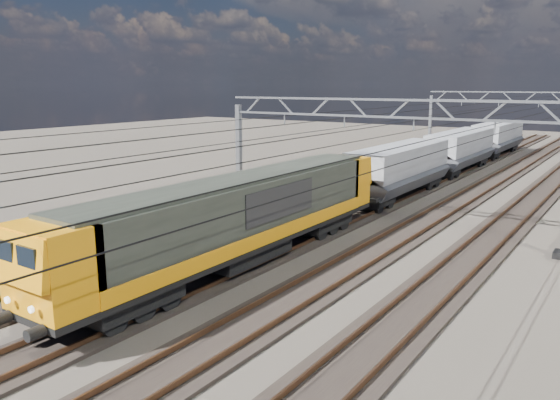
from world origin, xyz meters
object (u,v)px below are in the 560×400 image
Objects in this scene: catenary_gantry_far at (517,122)px; trackside_cabinet at (88,241)px; catenary_gantry_mid at (376,158)px; hopper_wagon_lead at (400,167)px; hopper_wagon_third at (498,136)px; hopper_wagon_mid at (460,148)px; locomotive at (242,215)px.

catenary_gantry_far is 49.52m from trackside_cabinet.
trackside_cabinet is at bearing -99.19° from catenary_gantry_far.
catenary_gantry_mid reaches higher than trackside_cabinet.
catenary_gantry_far reaches higher than hopper_wagon_lead.
catenary_gantry_mid is 36.00m from catenary_gantry_far.
catenary_gantry_far is 2.75m from hopper_wagon_third.
hopper_wagon_lead is at bearing -90.00° from hopper_wagon_third.
hopper_wagon_third is at bearing 106.14° from trackside_cabinet.
catenary_gantry_far is 27.66m from hopper_wagon_lead.
trackside_cabinet is (-5.89, -21.26, -1.20)m from hopper_wagon_lead.
hopper_wagon_mid is 1.00× the size of hopper_wagon_third.
catenary_gantry_far is 13.59m from hopper_wagon_mid.
catenary_gantry_far is at bearing 90.00° from catenary_gantry_mid.
catenary_gantry_mid reaches higher than hopper_wagon_mid.
hopper_wagon_lead is at bearing -94.15° from catenary_gantry_far.
catenary_gantry_far is at bearing 87.47° from locomotive.
catenary_gantry_mid is 15.31m from trackside_cabinet.
locomotive is (-2.00, -9.23, -1.58)m from catenary_gantry_mid.
hopper_wagon_lead is (-2.00, 8.46, -1.67)m from catenary_gantry_mid.
catenary_gantry_mid is at bearing -86.89° from hopper_wagon_third.
hopper_wagon_lead is at bearing -90.00° from hopper_wagon_mid.
catenary_gantry_mid reaches higher than hopper_wagon_third.
catenary_gantry_far reaches higher than hopper_wagon_mid.
catenary_gantry_far is at bearing 103.72° from trackside_cabinet.
hopper_wagon_lead is at bearing 90.00° from locomotive.
trackside_cabinet is at bearing -99.43° from hopper_wagon_mid.
catenary_gantry_mid is 9.58m from locomotive.
trackside_cabinet is (-7.89, -48.80, -2.87)m from catenary_gantry_far.
hopper_wagon_third is (-0.00, 46.10, -0.09)m from locomotive.
hopper_wagon_mid is at bearing 95.04° from catenary_gantry_mid.
catenary_gantry_mid is at bearing -90.00° from catenary_gantry_far.
catenary_gantry_mid is 36.96m from hopper_wagon_third.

